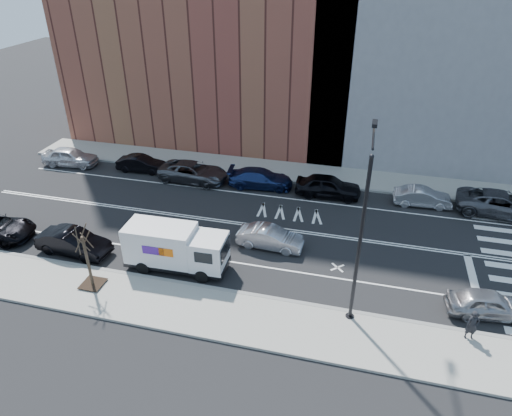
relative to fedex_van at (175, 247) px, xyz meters
The scene contains 22 objects.
ground 6.59m from the fedex_van, 60.55° to the left, with size 120.00×120.00×0.00m, color black.
sidewalk_near 4.70m from the fedex_van, 45.35° to the right, with size 44.00×3.60×0.15m, color gray.
sidewalk_far 14.80m from the fedex_van, 77.62° to the left, with size 44.00×3.60×0.15m, color gray.
curb_near 3.71m from the fedex_van, 23.89° to the right, with size 44.00×0.25×0.17m, color gray.
curb_far 13.06m from the fedex_van, 75.92° to the left, with size 44.00×0.25×0.17m, color gray.
crosswalk 20.01m from the fedex_van, 16.29° to the left, with size 3.00×14.00×0.01m, color white, non-canonical shape.
road_markings 6.59m from the fedex_van, 60.55° to the left, with size 40.00×8.60×0.01m, color white, non-canonical shape.
bldg_brick 23.76m from the fedex_van, 102.86° to the left, with size 26.00×10.00×22.00m, color brown.
streetlight 10.88m from the fedex_van, ahead, with size 0.44×4.02×9.34m.
street_tree 4.75m from the fedex_van, 143.91° to the right, with size 1.20×1.20×3.75m.
fedex_van is the anchor object (origin of this frame).
far_parked_a 18.31m from the fedex_van, 142.34° to the left, with size 1.88×4.66×1.59m, color #BDBCC2.
far_parked_b 14.13m from the fedex_van, 124.74° to the left, with size 1.42×4.06×1.34m, color black.
far_parked_c 11.44m from the fedex_van, 106.22° to the left, with size 2.56×5.55×1.54m, color #4B4D53.
far_parked_d 11.53m from the fedex_van, 78.59° to the left, with size 2.04×5.03×1.46m, color navy.
far_parked_e 13.41m from the fedex_van, 55.68° to the left, with size 1.96×4.87×1.66m, color black.
far_parked_f 18.31m from the fedex_van, 38.26° to the left, with size 1.42×4.07×1.34m, color #B9BABF.
far_parked_g 22.65m from the fedex_van, 30.03° to the left, with size 2.75×5.95×1.65m, color #4B4D53.
driving_sedan 5.97m from the fedex_van, 35.37° to the left, with size 1.43×4.11×1.36m, color silver.
near_parked_rear_a 6.71m from the fedex_van, behind, with size 1.62×4.63×1.53m, color black.
near_parked_front 16.95m from the fedex_van, ahead, with size 1.66×4.13×1.41m, color #9E9EA2.
pedestrian 15.91m from the fedex_van, ahead, with size 0.58×0.38×1.60m, color black.
Camera 1 is at (6.65, -25.31, 16.49)m, focal length 32.00 mm.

